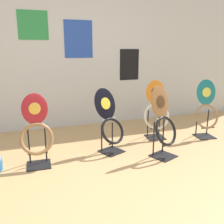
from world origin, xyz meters
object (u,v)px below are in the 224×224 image
object	(u,v)px
toilet_seat_display_crimson_swirl	(36,132)
toilet_seat_display_teal_sax	(206,110)
toilet_seat_display_woodgrain	(163,122)
toilet_seat_display_orange_sun	(156,111)
toilet_seat_display_jazz_black	(110,124)

from	to	relation	value
toilet_seat_display_crimson_swirl	toilet_seat_display_teal_sax	bearing A→B (deg)	3.77
toilet_seat_display_woodgrain	toilet_seat_display_orange_sun	world-z (taller)	toilet_seat_display_woodgrain
toilet_seat_display_crimson_swirl	toilet_seat_display_teal_sax	world-z (taller)	toilet_seat_display_teal_sax
toilet_seat_display_jazz_black	toilet_seat_display_orange_sun	distance (m)	0.90
toilet_seat_display_woodgrain	toilet_seat_display_jazz_black	world-z (taller)	toilet_seat_display_woodgrain
toilet_seat_display_woodgrain	toilet_seat_display_orange_sun	size ratio (longest dim) A/B	1.02
toilet_seat_display_crimson_swirl	toilet_seat_display_jazz_black	size ratio (longest dim) A/B	1.00
toilet_seat_display_jazz_black	toilet_seat_display_orange_sun	world-z (taller)	toilet_seat_display_orange_sun
toilet_seat_display_teal_sax	toilet_seat_display_jazz_black	world-z (taller)	toilet_seat_display_teal_sax
toilet_seat_display_teal_sax	toilet_seat_display_woodgrain	bearing A→B (deg)	-157.10
toilet_seat_display_woodgrain	toilet_seat_display_crimson_swirl	size ratio (longest dim) A/B	1.07
toilet_seat_display_teal_sax	toilet_seat_display_orange_sun	world-z (taller)	toilet_seat_display_teal_sax
toilet_seat_display_jazz_black	toilet_seat_display_orange_sun	bearing A→B (deg)	18.34
toilet_seat_display_jazz_black	toilet_seat_display_teal_sax	bearing A→B (deg)	1.99
toilet_seat_display_jazz_black	toilet_seat_display_crimson_swirl	bearing A→B (deg)	-173.23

